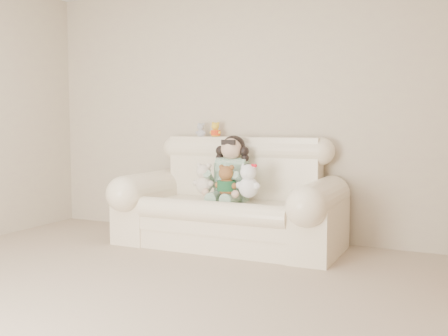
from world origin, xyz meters
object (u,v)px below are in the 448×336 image
brown_teddy (227,178)px  white_cat (249,177)px  seated_child (232,168)px  sofa (228,192)px  cream_teddy (204,176)px

brown_teddy → white_cat: 0.21m
seated_child → white_cat: size_ratio=1.76×
brown_teddy → white_cat: bearing=27.3°
brown_teddy → seated_child: bearing=126.2°
sofa → cream_teddy: (-0.20, -0.11, 0.16)m
brown_teddy → white_cat: size_ratio=0.93×
seated_child → cream_teddy: 0.28m
white_cat → cream_teddy: size_ratio=1.06×
sofa → cream_teddy: 0.28m
seated_child → cream_teddy: (-0.20, -0.19, -0.07)m
seated_child → sofa: bearing=-93.0°
sofa → brown_teddy: 0.23m
white_cat → cream_teddy: bearing=154.7°
cream_teddy → brown_teddy: bearing=5.6°
brown_teddy → cream_teddy: cream_teddy is taller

